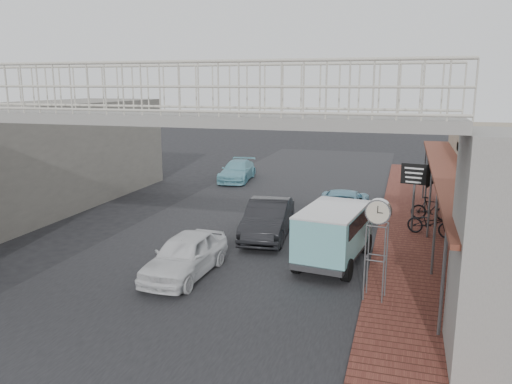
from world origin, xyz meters
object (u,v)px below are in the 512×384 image
Objects in this scene: angkot_van at (334,228)px; arrow_sign at (433,176)px; dark_sedan at (268,219)px; motorcycle_far at (431,209)px; angkot_curb at (343,204)px; street_clock at (378,216)px; white_hatchback at (185,255)px; angkot_far at (237,171)px; motorcycle_near at (431,223)px.

angkot_van is 5.54m from arrow_sign.
dark_sedan is 1.06× the size of angkot_van.
dark_sedan is 7.43m from motorcycle_far.
angkot_curb is (2.47, 3.67, -0.07)m from dark_sedan.
angkot_van is at bearing 154.94° from motorcycle_far.
white_hatchback is at bearing -176.93° from street_clock.
motorcycle_far is at bearing 27.91° from dark_sedan.
angkot_curb is at bearing -48.94° from angkot_far.
motorcycle_far is at bearing 69.84° from angkot_van.
angkot_curb is 8.91m from street_clock.
street_clock is at bearing -0.26° from white_hatchback.
white_hatchback is 4.81m from dark_sedan.
angkot_curb is at bearing 67.15° from white_hatchback.
angkot_far is at bearing 72.22° from motorcycle_near.
motorcycle_far is 2.61m from arrow_sign.
dark_sedan is at bearing 75.22° from white_hatchback.
motorcycle_near is 2.36m from motorcycle_far.
angkot_van is at bearing -64.27° from angkot_far.
angkot_curb is at bearing 83.21° from motorcycle_near.
angkot_far reaches higher than motorcycle_near.
angkot_curb is 2.58× the size of motorcycle_near.
arrow_sign is (11.00, -8.51, 1.75)m from angkot_far.
white_hatchback is 0.88× the size of dark_sedan.
street_clock reaches higher than angkot_far.
white_hatchback is 10.23m from arrow_sign.
motorcycle_far is at bearing -176.69° from angkot_curb.
street_clock is at bearing -53.37° from dark_sedan.
angkot_far is 18.19m from street_clock.
angkot_van is (4.29, 2.38, 0.57)m from white_hatchback.
angkot_far is at bearing 105.23° from white_hatchback.
arrow_sign reaches higher than angkot_van.
dark_sedan is at bearing 52.95° from angkot_curb.
arrow_sign reaches higher than angkot_curb.
angkot_far is 1.01× the size of angkot_van.
motorcycle_near is (3.22, 3.94, -0.66)m from angkot_van.
street_clock reaches higher than angkot_van.
angkot_van is 1.49× the size of street_clock.
dark_sedan is 1.57× the size of street_clock.
dark_sedan is at bearing 150.13° from angkot_van.
angkot_van is at bearing -43.04° from dark_sedan.
arrow_sign reaches higher than motorcycle_far.
angkot_far is 2.51× the size of motorcycle_far.
street_clock reaches higher than motorcycle_far.
dark_sedan is at bearing -70.70° from angkot_far.
white_hatchback reaches higher than motorcycle_near.
motorcycle_near is 0.66× the size of street_clock.
dark_sedan is at bearing 137.74° from street_clock.
angkot_far is 15.07m from angkot_van.
motorcycle_near is (11.01, -8.95, -0.03)m from angkot_far.
motorcycle_far is 0.60× the size of arrow_sign.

